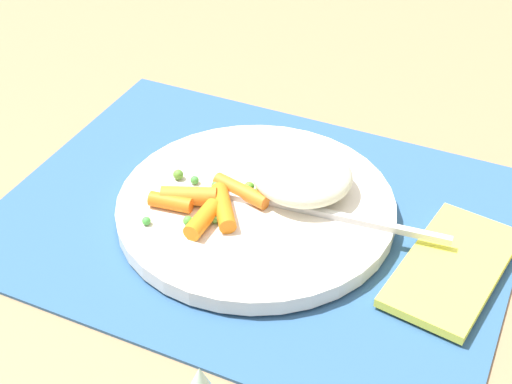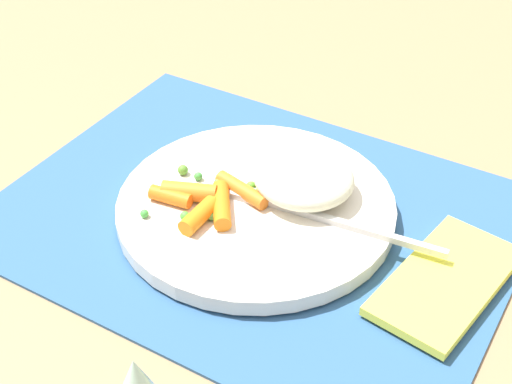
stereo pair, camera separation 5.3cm
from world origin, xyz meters
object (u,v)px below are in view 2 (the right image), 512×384
Objects in this scene: carrot_portion at (206,199)px; fork at (303,212)px; plate at (256,207)px; napkin at (446,282)px; rice_mound at (304,178)px.

carrot_portion is 0.47× the size of fork.
fork reaches higher than plate.
napkin is at bearing 177.62° from fork.
rice_mound is at bearing -12.48° from napkin.
fork is 0.13m from napkin.
rice_mound is 0.93× the size of carrot_portion.
napkin is (-0.13, 0.01, -0.01)m from fork.
rice_mound is 0.64× the size of napkin.
carrot_portion reaches higher than plate.
napkin is at bearing -172.80° from carrot_portion.
napkin is at bearing 179.59° from plate.
napkin is (-0.14, 0.03, -0.03)m from rice_mound.
rice_mound is at bearing -137.59° from carrot_portion.
plate reaches higher than napkin.
plate is 1.74× the size of napkin.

